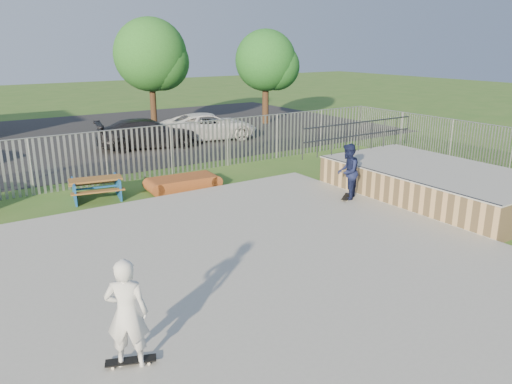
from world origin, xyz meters
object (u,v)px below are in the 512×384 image
skater_white (127,313)px  funbox (183,183)px  picnic_table (96,188)px  car_dark (148,133)px  tree_mid (150,55)px  tree_right (266,61)px  skater_navy (348,172)px  car_white (209,126)px

skater_white → funbox: bearing=-88.6°
picnic_table → car_dark: bearing=66.8°
tree_mid → tree_right: (6.99, -1.66, -0.41)m
picnic_table → skater_navy: (6.70, -5.03, 0.70)m
skater_navy → skater_white: bearing=-9.3°
car_white → skater_white: skater_white is taller
tree_right → skater_white: (-16.39, -19.81, -2.90)m
car_white → tree_right: bearing=-51.6°
car_white → tree_right: tree_right is taller
picnic_table → tree_right: 17.75m
picnic_table → tree_mid: size_ratio=0.30×
tree_right → car_white: bearing=-152.8°
car_dark → skater_white: 18.05m
car_dark → skater_navy: bearing=-159.5°
tree_right → skater_navy: 17.18m
car_white → tree_right: 7.25m
skater_navy → tree_right: bearing=-151.8°
car_dark → car_white: (3.59, 0.22, -0.00)m
funbox → skater_navy: 5.91m
picnic_table → tree_right: tree_right is taller
car_white → tree_mid: (-1.23, 4.62, 3.64)m
funbox → car_dark: size_ratio=0.46×
picnic_table → funbox: bearing=0.1°
tree_mid → skater_white: (-9.39, -21.46, -3.31)m
skater_navy → skater_white: same height
tree_mid → skater_navy: 17.24m
funbox → tree_mid: 13.73m
funbox → car_white: 9.47m
tree_mid → tree_right: 7.20m
car_white → tree_right: (5.77, 2.97, 3.23)m
funbox → skater_white: size_ratio=1.25×
funbox → skater_white: (-5.28, -9.04, 0.85)m
tree_mid → funbox: bearing=-108.3°
car_dark → car_white: bearing=-75.4°
funbox → tree_mid: size_ratio=0.35×
funbox → skater_navy: skater_navy is taller
car_dark → tree_right: (9.36, 3.19, 3.23)m
picnic_table → skater_white: skater_white is taller
picnic_table → tree_mid: bearing=69.8°
funbox → skater_white: 10.50m
tree_right → skater_white: 25.87m
picnic_table → skater_white: size_ratio=1.05×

